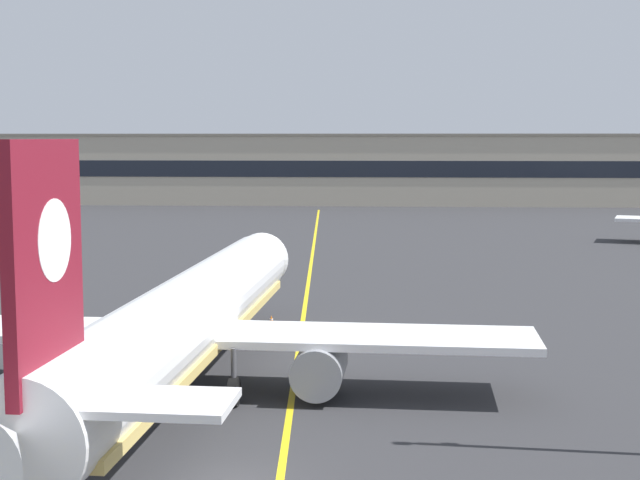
# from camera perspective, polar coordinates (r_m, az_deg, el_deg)

# --- Properties ---
(taxiway_centreline) EXTENTS (9.82, 179.76, 0.01)m
(taxiway_centreline) POSITION_cam_1_polar(r_m,az_deg,el_deg) (61.37, -1.02, -4.67)
(taxiway_centreline) COLOR yellow
(taxiway_centreline) RESTS_ON ground
(airliner_foreground) EXTENTS (32.18, 41.50, 11.65)m
(airliner_foreground) POSITION_cam_1_polar(r_m,az_deg,el_deg) (42.91, -8.28, -4.94)
(airliner_foreground) COLOR white
(airliner_foreground) RESTS_ON ground
(safety_cone_by_nose_gear) EXTENTS (0.44, 0.44, 0.55)m
(safety_cone_by_nose_gear) POSITION_cam_1_polar(r_m,az_deg,el_deg) (58.73, -3.01, -4.93)
(safety_cone_by_nose_gear) COLOR orange
(safety_cone_by_nose_gear) RESTS_ON ground
(terminal_building) EXTENTS (158.29, 12.40, 12.37)m
(terminal_building) POSITION_cam_1_polar(r_m,az_deg,el_deg) (164.31, 2.11, 4.39)
(terminal_building) COLOR #B2A893
(terminal_building) RESTS_ON ground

